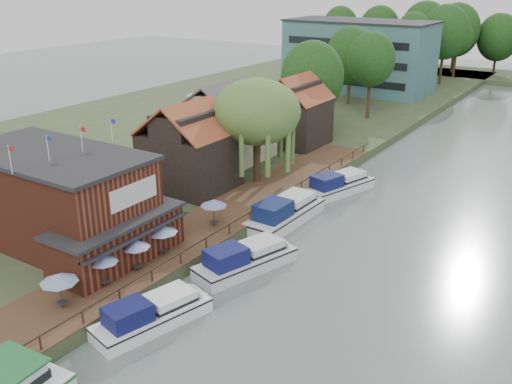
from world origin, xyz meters
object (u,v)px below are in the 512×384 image
Objects in this scene: pub at (73,202)px; cruiser_3 at (339,182)px; umbrella_0 at (61,291)px; cruiser_2 at (285,209)px; umbrella_2 at (136,255)px; umbrella_1 at (104,270)px; umbrella_3 at (162,240)px; cruiser_1 at (246,256)px; cottage_b at (225,121)px; cottage_a at (189,146)px; hotel_block at (359,56)px; willow at (257,131)px; cottage_c at (296,110)px; umbrella_4 at (214,213)px; cruiser_0 at (152,311)px.

pub is 2.11× the size of cruiser_3.
cruiser_2 is at bearing 79.83° from umbrella_0.
pub is at bearing 176.40° from umbrella_2.
umbrella_3 is at bearing 88.97° from umbrella_1.
umbrella_3 is (0.10, 5.61, 0.00)m from umbrella_1.
umbrella_1 is 0.25× the size of cruiser_1.
cottage_b is 33.27m from umbrella_0.
cottage_a is at bearing 116.75° from umbrella_2.
cottage_b reaches higher than cruiser_3.
hotel_block is 59.49m from cruiser_2.
umbrella_0 and umbrella_3 have the same top height.
umbrella_3 is (10.63, -22.58, -2.96)m from cottage_b.
cruiser_2 is at bearing -39.45° from willow.
cruiser_2 is (14.04, -10.38, -3.97)m from cottage_b.
cottage_c is (4.00, 9.00, 0.00)m from cottage_b.
umbrella_1 is 5.61m from umbrella_3.
hotel_block reaches higher than cottage_c.
umbrella_1 is at bearing -95.10° from umbrella_2.
umbrella_0 is (6.25, -6.52, -2.36)m from pub.
cottage_b is at bearing 108.01° from umbrella_0.
cottage_c is at bearing 104.04° from willow.
cruiser_1 is at bearing -36.19° from cottage_a.
cottage_c is 3.55× the size of umbrella_0.
hotel_block is 2.65× the size of cottage_b.
umbrella_2 is (6.77, -34.43, -2.96)m from cottage_c.
hotel_block reaches higher than cruiser_1.
hotel_block is 64.25m from umbrella_4.
cottage_a is 3.59× the size of umbrella_0.
cruiser_3 is at bearing -42.96° from cottage_c.
cottage_c is 32.41m from umbrella_3.
cruiser_0 is at bearing -75.60° from hotel_block.
cruiser_1 is (12.98, -9.50, -4.11)m from cottage_a.
willow reaches higher than cruiser_1.
willow is at bearing 142.14° from cruiser_2.
cruiser_0 is at bearing -72.37° from cruiser_3.
willow is 4.36× the size of umbrella_0.
cruiser_2 is at bearing -77.87° from cruiser_3.
cottage_b reaches higher than pub.
umbrella_1 is (7.53, -18.19, -2.96)m from cottage_a.
umbrella_1 is at bearing -69.52° from cottage_b.
pub is 8.32× the size of umbrella_3.
cottage_b is 9.85m from cottage_c.
willow reaches higher than cottage_b.
umbrella_1 is at bearing -78.92° from hotel_block.
cottage_a is 0.90× the size of cottage_b.
cruiser_3 is (4.03, 24.36, -1.15)m from umbrella_2.
cottage_a is at bearing -126.03° from cruiser_3.
cottage_b is (4.00, -46.00, -1.90)m from hotel_block.
cottage_a is 15.01m from umbrella_3.
cottage_c is 39.55m from cruiser_0.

